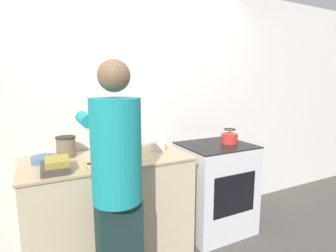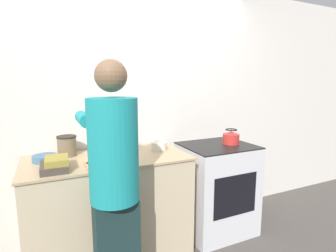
{
  "view_description": "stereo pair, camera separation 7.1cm",
  "coord_description": "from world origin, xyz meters",
  "px_view_note": "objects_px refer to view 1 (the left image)",
  "views": [
    {
      "loc": [
        -0.92,
        -1.81,
        1.56
      ],
      "look_at": [
        0.12,
        0.23,
        1.18
      ],
      "focal_mm": 28.0,
      "sensor_mm": 36.0,
      "label": 1
    },
    {
      "loc": [
        -0.85,
        -1.85,
        1.56
      ],
      "look_at": [
        0.12,
        0.23,
        1.18
      ],
      "focal_mm": 28.0,
      "sensor_mm": 36.0,
      "label": 2
    }
  ],
  "objects_px": {
    "person": "(117,181)",
    "kettle": "(229,137)",
    "canister_jar": "(66,147)",
    "oven": "(215,187)",
    "bowl_prep": "(44,159)",
    "knife": "(100,161)",
    "cutting_board": "(105,163)"
  },
  "relations": [
    {
      "from": "knife",
      "to": "kettle",
      "type": "xyz_separation_m",
      "value": [
        1.37,
        0.09,
        0.04
      ]
    },
    {
      "from": "canister_jar",
      "to": "knife",
      "type": "bearing_deg",
      "value": -56.87
    },
    {
      "from": "oven",
      "to": "canister_jar",
      "type": "relative_size",
      "value": 5.3
    },
    {
      "from": "kettle",
      "to": "cutting_board",
      "type": "bearing_deg",
      "value": -174.67
    },
    {
      "from": "person",
      "to": "bowl_prep",
      "type": "relative_size",
      "value": 8.94
    },
    {
      "from": "cutting_board",
      "to": "canister_jar",
      "type": "height_order",
      "value": "canister_jar"
    },
    {
      "from": "bowl_prep",
      "to": "canister_jar",
      "type": "relative_size",
      "value": 1.08
    },
    {
      "from": "cutting_board",
      "to": "kettle",
      "type": "bearing_deg",
      "value": 5.33
    },
    {
      "from": "person",
      "to": "cutting_board",
      "type": "height_order",
      "value": "person"
    },
    {
      "from": "person",
      "to": "cutting_board",
      "type": "xyz_separation_m",
      "value": [
        0.01,
        0.38,
        0.01
      ]
    },
    {
      "from": "oven",
      "to": "kettle",
      "type": "xyz_separation_m",
      "value": [
        0.15,
        -0.02,
        0.53
      ]
    },
    {
      "from": "knife",
      "to": "canister_jar",
      "type": "bearing_deg",
      "value": 103.9
    },
    {
      "from": "bowl_prep",
      "to": "canister_jar",
      "type": "height_order",
      "value": "canister_jar"
    },
    {
      "from": "person",
      "to": "kettle",
      "type": "bearing_deg",
      "value": 20.47
    },
    {
      "from": "kettle",
      "to": "bowl_prep",
      "type": "distance_m",
      "value": 1.77
    },
    {
      "from": "cutting_board",
      "to": "knife",
      "type": "bearing_deg",
      "value": 129.62
    },
    {
      "from": "bowl_prep",
      "to": "person",
      "type": "bearing_deg",
      "value": -57.68
    },
    {
      "from": "bowl_prep",
      "to": "canister_jar",
      "type": "bearing_deg",
      "value": 28.34
    },
    {
      "from": "oven",
      "to": "canister_jar",
      "type": "height_order",
      "value": "canister_jar"
    },
    {
      "from": "cutting_board",
      "to": "bowl_prep",
      "type": "relative_size",
      "value": 1.51
    },
    {
      "from": "cutting_board",
      "to": "kettle",
      "type": "height_order",
      "value": "kettle"
    },
    {
      "from": "cutting_board",
      "to": "oven",
      "type": "bearing_deg",
      "value": 6.78
    },
    {
      "from": "person",
      "to": "kettle",
      "type": "xyz_separation_m",
      "value": [
        1.35,
        0.5,
        0.07
      ]
    },
    {
      "from": "person",
      "to": "bowl_prep",
      "type": "height_order",
      "value": "person"
    },
    {
      "from": "cutting_board",
      "to": "knife",
      "type": "relative_size",
      "value": 1.24
    },
    {
      "from": "person",
      "to": "bowl_prep",
      "type": "bearing_deg",
      "value": 122.32
    },
    {
      "from": "bowl_prep",
      "to": "kettle",
      "type": "bearing_deg",
      "value": -4.59
    },
    {
      "from": "oven",
      "to": "person",
      "type": "xyz_separation_m",
      "value": [
        -1.2,
        -0.52,
        0.46
      ]
    },
    {
      "from": "canister_jar",
      "to": "person",
      "type": "bearing_deg",
      "value": -72.76
    },
    {
      "from": "canister_jar",
      "to": "oven",
      "type": "bearing_deg",
      "value": -8.82
    },
    {
      "from": "cutting_board",
      "to": "kettle",
      "type": "relative_size",
      "value": 1.7
    },
    {
      "from": "cutting_board",
      "to": "bowl_prep",
      "type": "bearing_deg",
      "value": 147.65
    }
  ]
}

